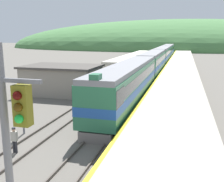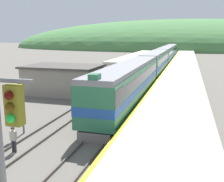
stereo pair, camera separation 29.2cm
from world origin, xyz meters
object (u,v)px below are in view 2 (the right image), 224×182
at_px(carriage_fourth, 171,51).
at_px(signal_post_siding, 21,94).
at_px(express_train_lead_car, 129,83).
at_px(carriage_third, 165,55).
at_px(track_worker, 13,138).
at_px(siding_train, 135,64).
at_px(carriage_second, 155,63).

distance_m(carriage_fourth, signal_post_siding, 73.90).
height_order(express_train_lead_car, signal_post_siding, express_train_lead_car).
xyz_separation_m(carriage_third, track_worker, (-4.26, -55.78, -1.42)).
bearing_deg(carriage_third, signal_post_siding, -96.10).
bearing_deg(siding_train, carriage_third, 77.37).
bearing_deg(carriage_third, carriage_second, -90.00).
xyz_separation_m(carriage_second, siding_train, (-4.15, 2.35, -0.50)).
relative_size(carriage_third, track_worker, 12.38).
xyz_separation_m(carriage_second, carriage_third, (0.00, 20.88, 0.00)).
distance_m(carriage_fourth, track_worker, 76.79).
xyz_separation_m(express_train_lead_car, carriage_third, (0.00, 42.80, -0.01)).
bearing_deg(track_worker, carriage_fourth, 86.82).
relative_size(carriage_third, signal_post_siding, 4.89).
bearing_deg(signal_post_siding, track_worker, -64.98).
xyz_separation_m(siding_train, track_worker, (-0.10, -37.25, -0.92)).
height_order(carriage_second, siding_train, carriage_second).
xyz_separation_m(carriage_fourth, siding_train, (-4.15, -39.41, -0.50)).
xyz_separation_m(carriage_second, carriage_fourth, (0.00, 41.76, 0.00)).
relative_size(express_train_lead_car, track_worker, 13.36).
bearing_deg(carriage_third, carriage_fourth, 90.00).
bearing_deg(carriage_second, siding_train, 150.48).
relative_size(express_train_lead_car, carriage_second, 1.08).
bearing_deg(carriage_fourth, express_train_lead_car, -90.00).
bearing_deg(carriage_second, carriage_fourth, 90.00).
bearing_deg(signal_post_siding, carriage_fourth, 85.62).
relative_size(siding_train, track_worker, 19.49).
height_order(express_train_lead_car, carriage_third, express_train_lead_car).
relative_size(signal_post_siding, track_worker, 2.53).
bearing_deg(express_train_lead_car, carriage_fourth, 90.00).
relative_size(siding_train, signal_post_siding, 7.70).
bearing_deg(siding_train, track_worker, -90.16).
bearing_deg(express_train_lead_car, carriage_second, 90.00).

